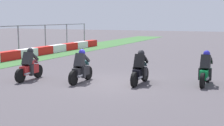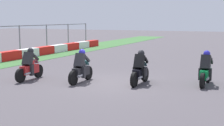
# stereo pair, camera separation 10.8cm
# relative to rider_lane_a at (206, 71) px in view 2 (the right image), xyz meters

# --- Properties ---
(ground_plane) EXTENTS (120.00, 120.00, 0.00)m
(ground_plane) POSITION_rel_rider_lane_a_xyz_m (-1.22, 3.96, -0.62)
(ground_plane) COLOR #494449
(rider_lane_a) EXTENTS (2.04, 0.54, 1.51)m
(rider_lane_a) POSITION_rel_rider_lane_a_xyz_m (0.00, 0.00, 0.00)
(rider_lane_a) COLOR black
(rider_lane_a) RESTS_ON ground_plane
(rider_lane_b) EXTENTS (2.04, 0.54, 1.51)m
(rider_lane_b) POSITION_rel_rider_lane_a_xyz_m (-0.95, 2.66, 0.00)
(rider_lane_b) COLOR black
(rider_lane_b) RESTS_ON ground_plane
(rider_lane_c) EXTENTS (2.04, 0.54, 1.51)m
(rider_lane_c) POSITION_rel_rider_lane_a_xyz_m (-1.71, 5.22, 0.00)
(rider_lane_c) COLOR black
(rider_lane_c) RESTS_ON ground_plane
(rider_lane_d) EXTENTS (2.04, 0.55, 1.51)m
(rider_lane_d) POSITION_rel_rider_lane_a_xyz_m (-2.22, 7.71, 0.00)
(rider_lane_d) COLOR black
(rider_lane_d) RESTS_ON ground_plane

